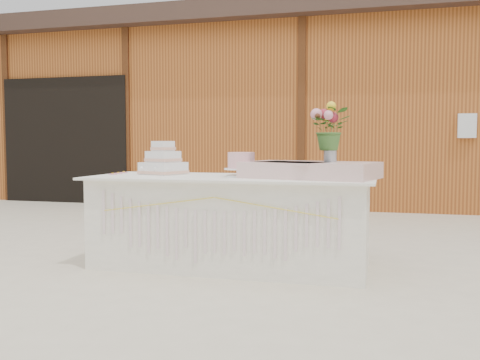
{
  "coord_description": "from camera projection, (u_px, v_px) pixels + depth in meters",
  "views": [
    {
      "loc": [
        1.25,
        -4.35,
        1.06
      ],
      "look_at": [
        0.0,
        0.3,
        0.72
      ],
      "focal_mm": 40.0,
      "sensor_mm": 36.0,
      "label": 1
    }
  ],
  "objects": [
    {
      "name": "cake_table",
      "position": [
        231.0,
        221.0,
        4.55
      ],
      "size": [
        2.4,
        1.0,
        0.77
      ],
      "color": "white",
      "rests_on": "ground"
    },
    {
      "name": "loose_flowers",
      "position": [
        126.0,
        173.0,
        4.94
      ],
      "size": [
        0.26,
        0.38,
        0.02
      ],
      "primitive_type": null,
      "rotation": [
        0.0,
        0.0,
        -0.36
      ],
      "color": "#CA7B97",
      "rests_on": "cake_table"
    },
    {
      "name": "bouquet",
      "position": [
        331.0,
        123.0,
        4.31
      ],
      "size": [
        0.35,
        0.31,
        0.34
      ],
      "primitive_type": "imported",
      "rotation": [
        0.0,
        0.0,
        0.15
      ],
      "color": "#3B6829",
      "rests_on": "flower_vase"
    },
    {
      "name": "flower_vase",
      "position": [
        330.0,
        153.0,
        4.32
      ],
      "size": [
        0.1,
        0.1,
        0.14
      ],
      "primitive_type": "cylinder",
      "color": "#B8B9BE",
      "rests_on": "satin_runner"
    },
    {
      "name": "ground",
      "position": [
        231.0,
        266.0,
        4.59
      ],
      "size": [
        80.0,
        80.0,
        0.0
      ],
      "primitive_type": "plane",
      "color": "beige",
      "rests_on": "ground"
    },
    {
      "name": "barn",
      "position": [
        317.0,
        110.0,
        10.25
      ],
      "size": [
        12.6,
        4.6,
        3.3
      ],
      "color": "#AC5E24",
      "rests_on": "ground"
    },
    {
      "name": "pink_cake_stand",
      "position": [
        241.0,
        163.0,
        4.48
      ],
      "size": [
        0.29,
        0.29,
        0.21
      ],
      "color": "white",
      "rests_on": "cake_table"
    },
    {
      "name": "wedding_cake",
      "position": [
        163.0,
        163.0,
        4.83
      ],
      "size": [
        0.43,
        0.43,
        0.3
      ],
      "rotation": [
        0.0,
        0.0,
        -0.35
      ],
      "color": "white",
      "rests_on": "cake_table"
    },
    {
      "name": "satin_runner",
      "position": [
        310.0,
        170.0,
        4.33
      ],
      "size": [
        1.15,
        0.83,
        0.13
      ],
      "primitive_type": "cube",
      "rotation": [
        0.0,
        0.0,
        -0.23
      ],
      "color": "beige",
      "rests_on": "cake_table"
    }
  ]
}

